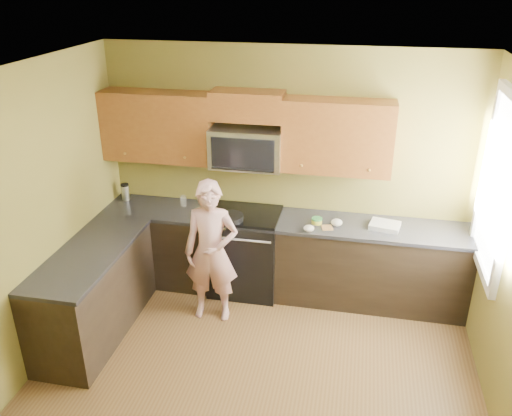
% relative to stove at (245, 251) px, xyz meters
% --- Properties ---
extents(floor, '(4.00, 4.00, 0.00)m').
position_rel_stove_xyz_m(floor, '(0.40, -1.68, -0.47)').
color(floor, brown).
rests_on(floor, ground).
extents(ceiling, '(4.00, 4.00, 0.00)m').
position_rel_stove_xyz_m(ceiling, '(0.40, -1.68, 2.23)').
color(ceiling, white).
rests_on(ceiling, ground).
extents(wall_back, '(4.00, 0.00, 4.00)m').
position_rel_stove_xyz_m(wall_back, '(0.40, 0.32, 0.88)').
color(wall_back, olive).
rests_on(wall_back, ground).
extents(wall_left, '(0.00, 4.00, 4.00)m').
position_rel_stove_xyz_m(wall_left, '(-1.60, -1.68, 0.88)').
color(wall_left, olive).
rests_on(wall_left, ground).
extents(cabinet_back_run, '(4.00, 0.60, 0.88)m').
position_rel_stove_xyz_m(cabinet_back_run, '(0.40, 0.02, -0.03)').
color(cabinet_back_run, black).
rests_on(cabinet_back_run, floor).
extents(cabinet_left_run, '(0.60, 1.60, 0.88)m').
position_rel_stove_xyz_m(cabinet_left_run, '(-1.30, -1.08, -0.03)').
color(cabinet_left_run, black).
rests_on(cabinet_left_run, floor).
extents(countertop_back, '(4.00, 0.62, 0.04)m').
position_rel_stove_xyz_m(countertop_back, '(0.40, 0.01, 0.43)').
color(countertop_back, black).
rests_on(countertop_back, cabinet_back_run).
extents(countertop_left, '(0.62, 1.60, 0.04)m').
position_rel_stove_xyz_m(countertop_left, '(-1.29, -1.08, 0.43)').
color(countertop_left, black).
rests_on(countertop_left, cabinet_left_run).
extents(stove, '(0.76, 0.65, 0.95)m').
position_rel_stove_xyz_m(stove, '(0.00, 0.00, 0.00)').
color(stove, black).
rests_on(stove, floor).
extents(microwave, '(0.76, 0.40, 0.42)m').
position_rel_stove_xyz_m(microwave, '(0.00, 0.12, 0.97)').
color(microwave, silver).
rests_on(microwave, wall_back).
extents(upper_cab_left, '(1.22, 0.33, 0.75)m').
position_rel_stove_xyz_m(upper_cab_left, '(-0.99, 0.16, 0.97)').
color(upper_cab_left, brown).
rests_on(upper_cab_left, wall_back).
extents(upper_cab_right, '(1.12, 0.33, 0.75)m').
position_rel_stove_xyz_m(upper_cab_right, '(0.94, 0.16, 0.97)').
color(upper_cab_right, brown).
rests_on(upper_cab_right, wall_back).
extents(upper_cab_over_mw, '(0.76, 0.33, 0.30)m').
position_rel_stove_xyz_m(upper_cab_over_mw, '(0.00, 0.16, 1.62)').
color(upper_cab_over_mw, brown).
rests_on(upper_cab_over_mw, wall_back).
extents(window, '(0.06, 1.06, 1.66)m').
position_rel_stove_xyz_m(window, '(2.38, -0.48, 1.17)').
color(window, white).
rests_on(window, wall_right).
extents(woman, '(0.58, 0.40, 1.52)m').
position_rel_stove_xyz_m(woman, '(-0.22, -0.58, 0.29)').
color(woman, '#CB6565').
rests_on(woman, floor).
extents(frying_pan, '(0.31, 0.51, 0.06)m').
position_rel_stove_xyz_m(frying_pan, '(-0.11, -0.20, 0.47)').
color(frying_pan, black).
rests_on(frying_pan, stove).
extents(butter_tub, '(0.14, 0.14, 0.08)m').
position_rel_stove_xyz_m(butter_tub, '(0.79, -0.03, 0.45)').
color(butter_tub, yellow).
rests_on(butter_tub, countertop_back).
extents(toast_slice, '(0.14, 0.14, 0.01)m').
position_rel_stove_xyz_m(toast_slice, '(0.90, -0.12, 0.45)').
color(toast_slice, '#B27F47').
rests_on(toast_slice, countertop_back).
extents(napkin_a, '(0.13, 0.14, 0.06)m').
position_rel_stove_xyz_m(napkin_a, '(0.73, -0.23, 0.48)').
color(napkin_a, silver).
rests_on(napkin_a, countertop_back).
extents(napkin_b, '(0.15, 0.16, 0.07)m').
position_rel_stove_xyz_m(napkin_b, '(1.00, -0.03, 0.48)').
color(napkin_b, silver).
rests_on(napkin_b, countertop_back).
extents(dish_towel, '(0.34, 0.29, 0.05)m').
position_rel_stove_xyz_m(dish_towel, '(1.49, 0.01, 0.47)').
color(dish_towel, silver).
rests_on(dish_towel, countertop_back).
extents(travel_mug, '(0.12, 0.12, 0.20)m').
position_rel_stove_xyz_m(travel_mug, '(-1.46, 0.15, 0.45)').
color(travel_mug, silver).
rests_on(travel_mug, countertop_back).
extents(glass_c, '(0.07, 0.07, 0.12)m').
position_rel_stove_xyz_m(glass_c, '(-0.74, 0.12, 0.51)').
color(glass_c, silver).
rests_on(glass_c, countertop_back).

